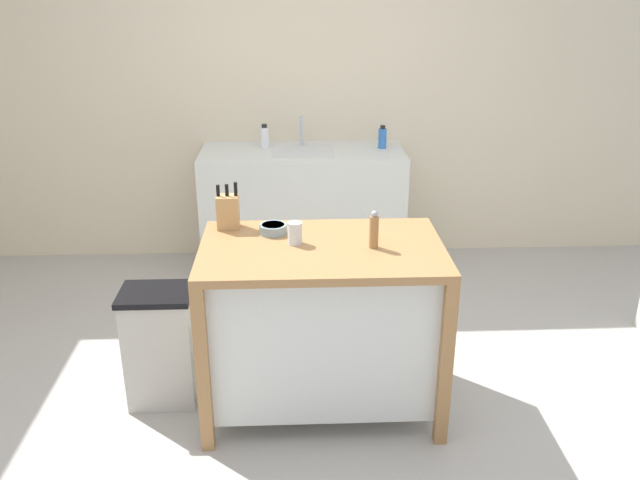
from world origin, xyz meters
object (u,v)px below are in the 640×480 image
object	(u,v)px
kitchen_island	(322,318)
drinking_cup	(295,233)
bowl_ceramic_wide	(273,229)
bottle_spray_cleaner	(265,137)
trash_bin	(161,346)
sink_faucet	(302,131)
pepper_grinder	(374,230)
bottle_dish_soap	(382,138)
knife_block	(228,211)

from	to	relation	value
kitchen_island	drinking_cup	distance (m)	0.46
drinking_cup	bowl_ceramic_wide	bearing A→B (deg)	127.56
bottle_spray_cleaner	trash_bin	bearing A→B (deg)	-105.50
sink_faucet	pepper_grinder	bearing A→B (deg)	-80.92
trash_bin	bottle_spray_cleaner	size ratio (longest dim) A/B	3.68
bottle_dish_soap	knife_block	bearing A→B (deg)	-122.96
kitchen_island	drinking_cup	bearing A→B (deg)	164.18
bowl_ceramic_wide	sink_faucet	distance (m)	1.71
kitchen_island	drinking_cup	size ratio (longest dim) A/B	10.74
drinking_cup	sink_faucet	xyz separation A→B (m)	(0.07, 1.84, 0.08)
sink_faucet	knife_block	bearing A→B (deg)	-104.00
pepper_grinder	sink_faucet	xyz separation A→B (m)	(-0.30, 1.90, 0.05)
pepper_grinder	bottle_spray_cleaner	size ratio (longest dim) A/B	1.07
knife_block	bottle_spray_cleaner	distance (m)	1.58
bowl_ceramic_wide	bottle_spray_cleaner	xyz separation A→B (m)	(-0.10, 1.66, 0.08)
kitchen_island	trash_bin	world-z (taller)	kitchen_island
bowl_ceramic_wide	bottle_spray_cleaner	world-z (taller)	bottle_spray_cleaner
drinking_cup	sink_faucet	bearing A→B (deg)	87.96
kitchen_island	bottle_dish_soap	size ratio (longest dim) A/B	6.99
kitchen_island	drinking_cup	world-z (taller)	drinking_cup
drinking_cup	trash_bin	distance (m)	0.94
kitchen_island	knife_block	distance (m)	0.72
bowl_ceramic_wide	pepper_grinder	bearing A→B (deg)	-23.18
trash_bin	bottle_dish_soap	xyz separation A→B (m)	(1.34, 1.71, 0.67)
knife_block	bowl_ceramic_wide	distance (m)	0.25
sink_faucet	bottle_spray_cleaner	distance (m)	0.27
knife_block	drinking_cup	bearing A→B (deg)	-34.26
drinking_cup	bottle_dish_soap	world-z (taller)	bottle_dish_soap
bowl_ceramic_wide	bottle_dish_soap	size ratio (longest dim) A/B	0.82
sink_faucet	bottle_spray_cleaner	size ratio (longest dim) A/B	1.29
knife_block	kitchen_island	bearing A→B (deg)	-29.78
drinking_cup	trash_bin	xyz separation A→B (m)	(-0.70, 0.03, -0.62)
drinking_cup	pepper_grinder	world-z (taller)	pepper_grinder
trash_bin	drinking_cup	bearing A→B (deg)	-2.72
bowl_ceramic_wide	bottle_spray_cleaner	distance (m)	1.67
knife_block	bottle_spray_cleaner	world-z (taller)	knife_block
bowl_ceramic_wide	bottle_spray_cleaner	bearing A→B (deg)	93.34
trash_bin	bottle_spray_cleaner	xyz separation A→B (m)	(0.49, 1.77, 0.67)
kitchen_island	trash_bin	distance (m)	0.84
knife_block	bottle_spray_cleaner	bearing A→B (deg)	85.25
bowl_ceramic_wide	bottle_dish_soap	xyz separation A→B (m)	(0.76, 1.60, 0.07)
pepper_grinder	bottle_spray_cleaner	xyz separation A→B (m)	(-0.57, 1.87, 0.02)
trash_bin	sink_faucet	distance (m)	2.08
kitchen_island	bottle_dish_soap	world-z (taller)	bottle_dish_soap
knife_block	trash_bin	distance (m)	0.78
knife_block	drinking_cup	size ratio (longest dim) A/B	2.21
bowl_ceramic_wide	sink_faucet	size ratio (longest dim) A/B	0.62
kitchen_island	bottle_dish_soap	bearing A→B (deg)	73.71
pepper_grinder	bottle_dish_soap	bearing A→B (deg)	81.28
knife_block	bottle_dish_soap	distance (m)	1.81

